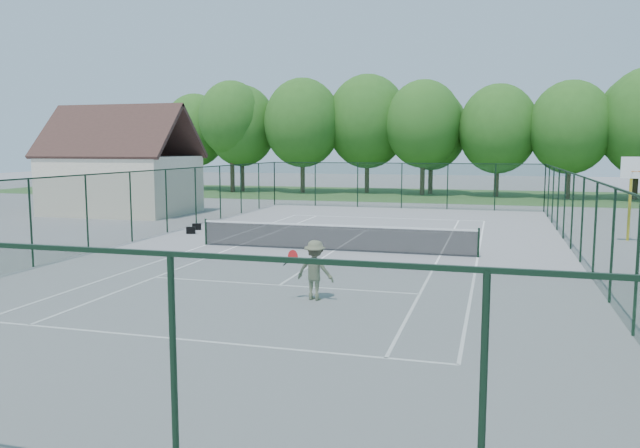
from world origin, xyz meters
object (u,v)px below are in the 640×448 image
at_px(sports_bag_a, 191,230).
at_px(tennis_player, 315,270).
at_px(tennis_net, 334,236).
at_px(basketball_goal, 633,182).

relative_size(sports_bag_a, tennis_player, 0.22).
height_order(tennis_net, basketball_goal, basketball_goal).
bearing_deg(basketball_goal, sports_bag_a, -171.99).
distance_m(basketball_goal, sports_bag_a, 19.69).
height_order(tennis_net, tennis_player, tennis_player).
height_order(tennis_net, sports_bag_a, tennis_net).
xyz_separation_m(basketball_goal, tennis_player, (-10.16, -13.40, -1.77)).
relative_size(tennis_net, basketball_goal, 3.04).
xyz_separation_m(sports_bag_a, tennis_player, (9.20, -10.68, 0.64)).
relative_size(tennis_net, tennis_player, 6.00).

